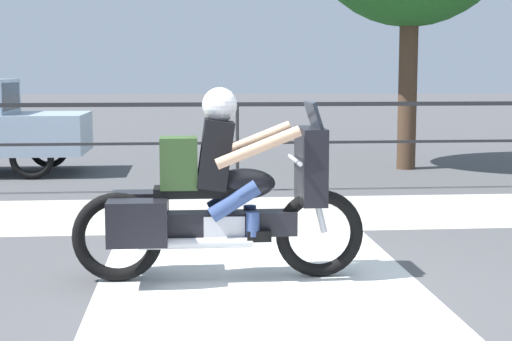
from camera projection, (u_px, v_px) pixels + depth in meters
ground_plane at (280, 289)px, 6.31m from camera, size 120.00×120.00×0.00m
sidewalk_band at (247, 213)px, 9.67m from camera, size 44.00×2.40×0.01m
crosswalk_band at (263, 296)px, 6.10m from camera, size 2.65×6.00×0.01m
fence_railing at (237, 122)px, 11.31m from camera, size 36.00×0.05×1.31m
motorcycle at (218, 195)px, 6.52m from camera, size 2.44×0.76×1.61m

